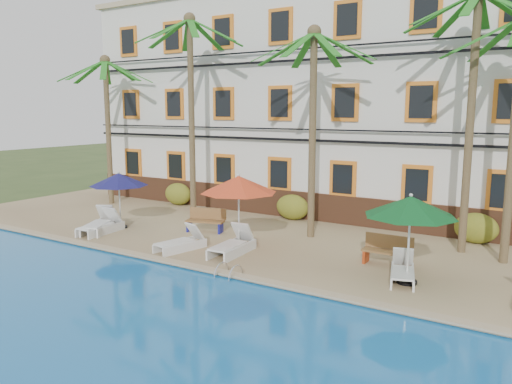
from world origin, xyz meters
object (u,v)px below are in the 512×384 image
Objects in this scene: umbrella_blue at (119,180)px; lounger_a at (100,223)px; lounger_c at (181,242)px; bench_right at (388,250)px; palm_c at (313,103)px; lounger_b at (101,225)px; lounger_d at (233,245)px; lounger_e at (403,271)px; palm_d at (473,85)px; umbrella_green at (411,207)px; umbrella_red at (239,185)px; pool_ladder at (229,276)px; bench_left at (206,220)px; palm_b at (191,90)px; palm_a at (107,108)px.

umbrella_blue reaches higher than lounger_a.
bench_right is (6.46, 2.06, 0.19)m from lounger_c.
umbrella_blue is 10.80m from bench_right.
palm_c reaches higher than lounger_b.
lounger_a is 1.45× the size of bench_right.
lounger_e is at bearing 3.90° from lounger_d.
palm_d is 3.42× the size of umbrella_green.
lounger_d is 4.95m from bench_right.
umbrella_red reaches higher than lounger_a.
umbrella_red reaches higher than lounger_b.
umbrella_blue is 3.09× the size of pool_ladder.
umbrella_red is 1.66× the size of bench_left.
palm_b reaches higher than palm_d.
lounger_b is at bearing -176.58° from lounger_d.
palm_c is 3.70× the size of lounger_d.
lounger_a is 1.08× the size of lounger_b.
palm_c reaches higher than lounger_e.
umbrella_green is 1.67× the size of bench_right.
lounger_e is (11.42, 0.73, -0.03)m from lounger_b.
umbrella_green is at bearing 5.71° from lounger_c.
palm_b reaches higher than lounger_d.
lounger_a reaches higher than bench_right.
palm_b is 5.94m from palm_c.
umbrella_blue is at bearing -158.58° from bench_left.
lounger_c is at bearing -126.60° from palm_c.
lounger_c is 7.31m from lounger_e.
palm_c reaches higher than umbrella_red.
lounger_e is (15.91, -3.84, -4.52)m from palm_a.
lounger_b and bench_right have the same top height.
palm_a is at bearing 165.99° from umbrella_green.
palm_c is 8.23m from umbrella_blue.
lounger_d is (-5.67, -0.20, -1.83)m from umbrella_green.
umbrella_blue is 1.20× the size of lounger_c.
palm_d reaches higher than lounger_b.
palm_c is 5.11× the size of bench_right.
umbrella_red is (-1.34, -2.84, -2.75)m from palm_c.
palm_b is at bearing 73.67° from lounger_b.
palm_d is 5.44× the size of bench_left.
bench_right is (7.35, -0.44, 0.00)m from bench_left.
lounger_d is 5.51m from lounger_e.
pool_ladder is at bearing -13.15° from lounger_a.
lounger_e is at bearing 2.79° from lounger_a.
pool_ladder is (7.09, -1.55, -0.30)m from lounger_b.
lounger_a is at bearing 166.85° from pool_ladder.
lounger_b is (0.03, -1.01, -1.66)m from umbrella_blue.
palm_c reaches higher than umbrella_blue.
umbrella_green is 5.96m from lounger_d.
umbrella_red is at bearing -115.19° from palm_c.
lounger_e is at bearing -2.16° from umbrella_red.
lounger_e is 2.49× the size of pool_ladder.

